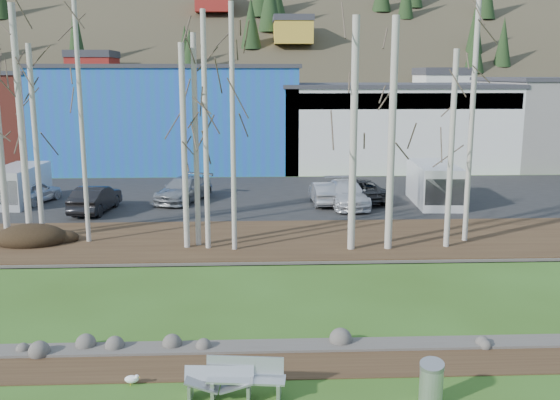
{
  "coord_description": "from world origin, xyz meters",
  "views": [
    {
      "loc": [
        0.56,
        -13.28,
        7.59
      ],
      "look_at": [
        1.66,
        11.8,
        2.5
      ],
      "focal_mm": 40.0,
      "sensor_mm": 36.0,
      "label": 1
    }
  ],
  "objects_px": {
    "car_4": "(358,190)",
    "van_grey": "(17,186)",
    "car_2": "(184,189)",
    "litter_bin": "(431,384)",
    "bench_damaged": "(219,383)",
    "car_0": "(34,192)",
    "seagull": "(132,379)",
    "bench_intact": "(246,378)",
    "car_3": "(324,193)",
    "car_5": "(346,194)",
    "van_white": "(435,184)",
    "car_1": "(95,199)"
  },
  "relations": [
    {
      "from": "car_4",
      "to": "car_0",
      "type": "bearing_deg",
      "value": -12.93
    },
    {
      "from": "car_2",
      "to": "litter_bin",
      "type": "bearing_deg",
      "value": -49.47
    },
    {
      "from": "car_4",
      "to": "bench_damaged",
      "type": "bearing_deg",
      "value": 60.32
    },
    {
      "from": "car_2",
      "to": "car_4",
      "type": "distance_m",
      "value": 10.35
    },
    {
      "from": "car_4",
      "to": "van_grey",
      "type": "relative_size",
      "value": 0.97
    },
    {
      "from": "car_3",
      "to": "van_grey",
      "type": "xyz_separation_m",
      "value": [
        -17.81,
        0.65,
        0.44
      ]
    },
    {
      "from": "bench_damaged",
      "to": "car_3",
      "type": "height_order",
      "value": "car_3"
    },
    {
      "from": "van_white",
      "to": "van_grey",
      "type": "xyz_separation_m",
      "value": [
        -24.2,
        1.11,
        -0.09
      ]
    },
    {
      "from": "seagull",
      "to": "car_4",
      "type": "distance_m",
      "value": 23.7
    },
    {
      "from": "car_2",
      "to": "car_4",
      "type": "xyz_separation_m",
      "value": [
        10.35,
        -0.43,
        -0.03
      ]
    },
    {
      "from": "car_1",
      "to": "car_4",
      "type": "distance_m",
      "value": 15.05
    },
    {
      "from": "car_0",
      "to": "car_5",
      "type": "xyz_separation_m",
      "value": [
        18.19,
        -1.65,
        0.06
      ]
    },
    {
      "from": "car_3",
      "to": "car_4",
      "type": "height_order",
      "value": "car_4"
    },
    {
      "from": "van_white",
      "to": "van_grey",
      "type": "distance_m",
      "value": 24.22
    },
    {
      "from": "bench_damaged",
      "to": "car_4",
      "type": "relative_size",
      "value": 0.34
    },
    {
      "from": "seagull",
      "to": "car_2",
      "type": "distance_m",
      "value": 22.28
    },
    {
      "from": "bench_damaged",
      "to": "car_4",
      "type": "bearing_deg",
      "value": 76.32
    },
    {
      "from": "car_0",
      "to": "seagull",
      "type": "bearing_deg",
      "value": 130.18
    },
    {
      "from": "car_2",
      "to": "car_4",
      "type": "bearing_deg",
      "value": 18.75
    },
    {
      "from": "car_2",
      "to": "car_3",
      "type": "distance_m",
      "value": 8.33
    },
    {
      "from": "bench_damaged",
      "to": "car_2",
      "type": "relative_size",
      "value": 0.34
    },
    {
      "from": "bench_intact",
      "to": "bench_damaged",
      "type": "height_order",
      "value": "bench_intact"
    },
    {
      "from": "seagull",
      "to": "car_2",
      "type": "xyz_separation_m",
      "value": [
        -1.09,
        22.24,
        0.68
      ]
    },
    {
      "from": "car_5",
      "to": "bench_intact",
      "type": "bearing_deg",
      "value": -108.17
    },
    {
      "from": "litter_bin",
      "to": "car_0",
      "type": "relative_size",
      "value": 0.24
    },
    {
      "from": "car_3",
      "to": "litter_bin",
      "type": "bearing_deg",
      "value": 87.9
    },
    {
      "from": "car_0",
      "to": "van_white",
      "type": "height_order",
      "value": "van_white"
    },
    {
      "from": "bench_damaged",
      "to": "seagull",
      "type": "height_order",
      "value": "bench_damaged"
    },
    {
      "from": "litter_bin",
      "to": "car_1",
      "type": "height_order",
      "value": "car_1"
    },
    {
      "from": "car_2",
      "to": "car_3",
      "type": "relative_size",
      "value": 1.25
    },
    {
      "from": "car_2",
      "to": "van_white",
      "type": "height_order",
      "value": "van_white"
    },
    {
      "from": "car_5",
      "to": "van_grey",
      "type": "height_order",
      "value": "van_grey"
    },
    {
      "from": "car_1",
      "to": "car_3",
      "type": "height_order",
      "value": "car_1"
    },
    {
      "from": "car_1",
      "to": "van_grey",
      "type": "xyz_separation_m",
      "value": [
        -5.04,
        2.33,
        0.35
      ]
    },
    {
      "from": "van_grey",
      "to": "bench_damaged",
      "type": "bearing_deg",
      "value": -57.25
    },
    {
      "from": "car_1",
      "to": "van_white",
      "type": "relative_size",
      "value": 0.81
    },
    {
      "from": "seagull",
      "to": "car_0",
      "type": "relative_size",
      "value": 0.11
    },
    {
      "from": "car_1",
      "to": "car_3",
      "type": "distance_m",
      "value": 12.89
    },
    {
      "from": "bench_damaged",
      "to": "litter_bin",
      "type": "height_order",
      "value": "litter_bin"
    },
    {
      "from": "seagull",
      "to": "car_3",
      "type": "xyz_separation_m",
      "value": [
        7.17,
        21.14,
        0.62
      ]
    },
    {
      "from": "car_5",
      "to": "seagull",
      "type": "bearing_deg",
      "value": -115.75
    },
    {
      "from": "bench_intact",
      "to": "car_2",
      "type": "relative_size",
      "value": 0.39
    },
    {
      "from": "car_0",
      "to": "bench_damaged",
      "type": "bearing_deg",
      "value": 134.03
    },
    {
      "from": "car_4",
      "to": "van_white",
      "type": "bearing_deg",
      "value": 153.0
    },
    {
      "from": "car_3",
      "to": "van_white",
      "type": "distance_m",
      "value": 6.42
    },
    {
      "from": "car_2",
      "to": "car_0",
      "type": "bearing_deg",
      "value": -157.48
    },
    {
      "from": "bench_damaged",
      "to": "car_5",
      "type": "height_order",
      "value": "car_5"
    },
    {
      "from": "car_0",
      "to": "van_grey",
      "type": "bearing_deg",
      "value": 31.47
    },
    {
      "from": "bench_intact",
      "to": "car_4",
      "type": "height_order",
      "value": "car_4"
    },
    {
      "from": "bench_damaged",
      "to": "car_0",
      "type": "bearing_deg",
      "value": 121.58
    }
  ]
}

